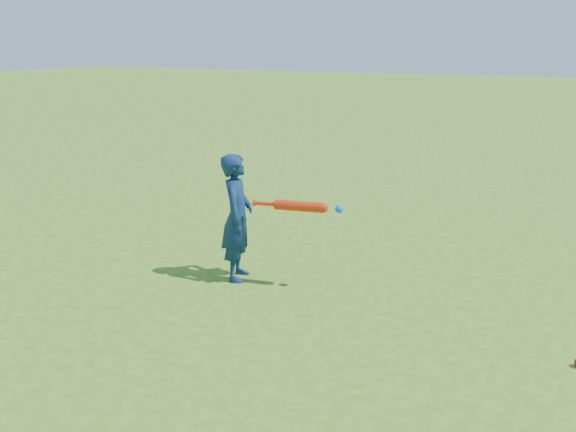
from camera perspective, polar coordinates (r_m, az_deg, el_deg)
The scene contains 3 objects.
ground at distance 5.64m, azimuth -1.25°, elevation -7.81°, with size 80.00×80.00×0.00m, color #3D6D1A.
child at distance 6.06m, azimuth -4.53°, elevation -0.12°, with size 0.44×0.29×1.21m, color #0F254A.
bat_swing at distance 5.77m, azimuth 1.32°, elevation 0.86°, with size 0.83×0.22×0.10m.
Camera 1 is at (2.53, -4.52, 2.21)m, focal length 40.00 mm.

